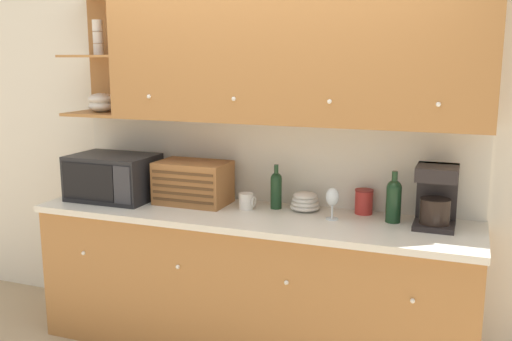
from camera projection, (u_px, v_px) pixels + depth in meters
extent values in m
plane|color=tan|center=(267.00, 327.00, 4.02)|extent=(24.00, 24.00, 0.00)
cube|color=silver|center=(270.00, 144.00, 3.79)|extent=(5.14, 0.06, 2.60)
cube|color=#A36B38|center=(251.00, 285.00, 3.64)|extent=(2.74, 0.64, 0.88)
cube|color=silver|center=(250.00, 217.00, 3.54)|extent=(2.76, 0.67, 0.04)
sphere|color=white|center=(83.00, 253.00, 3.66)|extent=(0.03, 0.03, 0.03)
sphere|color=white|center=(178.00, 267.00, 3.42)|extent=(0.03, 0.03, 0.03)
sphere|color=white|center=(286.00, 283.00, 3.18)|extent=(0.03, 0.03, 0.03)
sphere|color=white|center=(413.00, 301.00, 2.94)|extent=(0.03, 0.03, 0.03)
cube|color=silver|center=(268.00, 160.00, 3.78)|extent=(2.74, 0.01, 0.56)
cube|color=#A36B38|center=(291.00, 53.00, 3.40)|extent=(2.32, 0.38, 0.83)
cube|color=#A36B38|center=(114.00, 54.00, 4.05)|extent=(0.42, 0.02, 0.83)
cube|color=#A36B38|center=(102.00, 113.00, 3.96)|extent=(0.42, 0.38, 0.02)
cube|color=#A36B38|center=(99.00, 56.00, 3.89)|extent=(0.42, 0.38, 0.02)
sphere|color=white|center=(149.00, 97.00, 3.58)|extent=(0.03, 0.03, 0.03)
sphere|color=white|center=(234.00, 99.00, 3.38)|extent=(0.03, 0.03, 0.03)
sphere|color=white|center=(329.00, 101.00, 3.17)|extent=(0.03, 0.03, 0.03)
sphere|color=white|center=(438.00, 104.00, 2.97)|extent=(0.03, 0.03, 0.03)
ellipsoid|color=silver|center=(102.00, 106.00, 3.95)|extent=(0.18, 0.18, 0.08)
ellipsoid|color=silver|center=(101.00, 99.00, 3.94)|extent=(0.18, 0.18, 0.08)
cylinder|color=silver|center=(99.00, 49.00, 3.88)|extent=(0.07, 0.07, 0.08)
cylinder|color=silver|center=(98.00, 37.00, 3.86)|extent=(0.07, 0.07, 0.08)
cylinder|color=silver|center=(97.00, 25.00, 3.85)|extent=(0.07, 0.07, 0.08)
cube|color=black|center=(114.00, 177.00, 3.87)|extent=(0.56, 0.39, 0.31)
cube|color=black|center=(88.00, 182.00, 3.71)|extent=(0.39, 0.01, 0.24)
cube|color=#2D2D33|center=(122.00, 185.00, 3.62)|extent=(0.12, 0.01, 0.24)
cube|color=#996033|center=(193.00, 183.00, 3.76)|extent=(0.47, 0.30, 0.28)
cube|color=#54351C|center=(183.00, 201.00, 3.64)|extent=(0.43, 0.01, 0.02)
cube|color=#54351C|center=(182.00, 194.00, 3.63)|extent=(0.43, 0.01, 0.02)
cube|color=#54351C|center=(182.00, 187.00, 3.62)|extent=(0.43, 0.01, 0.02)
cube|color=#54351C|center=(182.00, 180.00, 3.61)|extent=(0.43, 0.01, 0.02)
cube|color=#54351C|center=(182.00, 174.00, 3.60)|extent=(0.43, 0.01, 0.02)
cylinder|color=silver|center=(246.00, 201.00, 3.63)|extent=(0.09, 0.09, 0.10)
torus|color=silver|center=(254.00, 202.00, 3.61)|extent=(0.01, 0.07, 0.07)
cylinder|color=#19381E|center=(276.00, 193.00, 3.64)|extent=(0.07, 0.07, 0.20)
sphere|color=#19381E|center=(276.00, 178.00, 3.62)|extent=(0.07, 0.07, 0.07)
cylinder|color=#19381E|center=(276.00, 170.00, 3.61)|extent=(0.03, 0.03, 0.07)
ellipsoid|color=silver|center=(305.00, 207.00, 3.60)|extent=(0.19, 0.19, 0.04)
ellipsoid|color=silver|center=(305.00, 203.00, 3.59)|extent=(0.18, 0.18, 0.04)
ellipsoid|color=silver|center=(305.00, 199.00, 3.59)|extent=(0.16, 0.16, 0.05)
ellipsoid|color=silver|center=(305.00, 196.00, 3.58)|extent=(0.15, 0.15, 0.04)
cylinder|color=silver|center=(332.00, 219.00, 3.41)|extent=(0.08, 0.08, 0.01)
cylinder|color=silver|center=(332.00, 212.00, 3.40)|extent=(0.01, 0.01, 0.08)
ellipsoid|color=silver|center=(332.00, 197.00, 3.38)|extent=(0.08, 0.08, 0.11)
cylinder|color=#B22D28|center=(364.00, 202.00, 3.52)|extent=(0.11, 0.11, 0.14)
cylinder|color=maroon|center=(364.00, 190.00, 3.50)|extent=(0.11, 0.11, 0.01)
cylinder|color=#19381E|center=(393.00, 205.00, 3.33)|extent=(0.09, 0.09, 0.21)
sphere|color=#19381E|center=(394.00, 188.00, 3.31)|extent=(0.09, 0.09, 0.09)
cylinder|color=#19381E|center=(395.00, 177.00, 3.30)|extent=(0.03, 0.03, 0.07)
cube|color=black|center=(434.00, 225.00, 3.24)|extent=(0.23, 0.25, 0.03)
cylinder|color=black|center=(435.00, 211.00, 3.20)|extent=(0.17, 0.17, 0.14)
cube|color=black|center=(437.00, 193.00, 3.30)|extent=(0.23, 0.06, 0.36)
cube|color=black|center=(437.00, 173.00, 3.18)|extent=(0.23, 0.25, 0.08)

